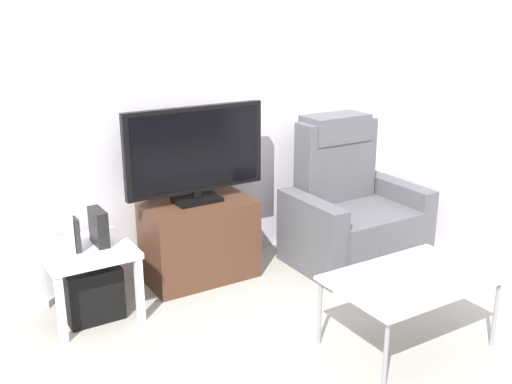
{
  "coord_description": "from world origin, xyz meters",
  "views": [
    {
      "loc": [
        -1.81,
        -2.72,
        1.9
      ],
      "look_at": [
        0.16,
        0.5,
        0.7
      ],
      "focal_mm": 42.31,
      "sensor_mm": 36.0,
      "label": 1
    }
  ],
  "objects_px": {
    "book_leftmost": "(69,234)",
    "game_console": "(99,227)",
    "television": "(196,152)",
    "side_table": "(87,258)",
    "subwoofer_box": "(90,290)",
    "recliner_armchair": "(350,212)",
    "cell_phone": "(395,278)",
    "book_middle": "(76,235)",
    "tv_stand": "(200,240)",
    "coffee_table": "(410,282)"
  },
  "relations": [
    {
      "from": "recliner_armchair",
      "to": "cell_phone",
      "type": "distance_m",
      "value": 1.26
    },
    {
      "from": "coffee_table",
      "to": "side_table",
      "type": "bearing_deg",
      "value": 138.03
    },
    {
      "from": "game_console",
      "to": "book_middle",
      "type": "bearing_deg",
      "value": -168.7
    },
    {
      "from": "side_table",
      "to": "subwoofer_box",
      "type": "xyz_separation_m",
      "value": [
        -0.0,
        0.0,
        -0.21
      ]
    },
    {
      "from": "subwoofer_box",
      "to": "game_console",
      "type": "relative_size",
      "value": 1.49
    },
    {
      "from": "cell_phone",
      "to": "subwoofer_box",
      "type": "bearing_deg",
      "value": 139.49
    },
    {
      "from": "recliner_armchair",
      "to": "book_middle",
      "type": "xyz_separation_m",
      "value": [
        -2.03,
        0.14,
        0.19
      ]
    },
    {
      "from": "coffee_table",
      "to": "cell_phone",
      "type": "xyz_separation_m",
      "value": [
        -0.08,
        0.03,
        0.03
      ]
    },
    {
      "from": "tv_stand",
      "to": "side_table",
      "type": "height_order",
      "value": "tv_stand"
    },
    {
      "from": "television",
      "to": "book_middle",
      "type": "distance_m",
      "value": 0.97
    },
    {
      "from": "book_middle",
      "to": "cell_phone",
      "type": "xyz_separation_m",
      "value": [
        1.42,
        -1.24,
        -0.13
      ]
    },
    {
      "from": "book_leftmost",
      "to": "game_console",
      "type": "xyz_separation_m",
      "value": [
        0.19,
        0.03,
        -0.01
      ]
    },
    {
      "from": "book_middle",
      "to": "coffee_table",
      "type": "height_order",
      "value": "book_middle"
    },
    {
      "from": "subwoofer_box",
      "to": "coffee_table",
      "type": "bearing_deg",
      "value": -41.97
    },
    {
      "from": "recliner_armchair",
      "to": "side_table",
      "type": "bearing_deg",
      "value": -172.85
    },
    {
      "from": "book_middle",
      "to": "cell_phone",
      "type": "height_order",
      "value": "book_middle"
    },
    {
      "from": "book_leftmost",
      "to": "book_middle",
      "type": "relative_size",
      "value": 1.14
    },
    {
      "from": "book_middle",
      "to": "subwoofer_box",
      "type": "bearing_deg",
      "value": 18.39
    },
    {
      "from": "recliner_armchair",
      "to": "cell_phone",
      "type": "height_order",
      "value": "recliner_armchair"
    },
    {
      "from": "book_middle",
      "to": "cell_phone",
      "type": "distance_m",
      "value": 1.89
    },
    {
      "from": "tv_stand",
      "to": "television",
      "type": "height_order",
      "value": "television"
    },
    {
      "from": "side_table",
      "to": "subwoofer_box",
      "type": "height_order",
      "value": "side_table"
    },
    {
      "from": "tv_stand",
      "to": "book_leftmost",
      "type": "relative_size",
      "value": 3.2
    },
    {
      "from": "television",
      "to": "recliner_armchair",
      "type": "relative_size",
      "value": 0.94
    },
    {
      "from": "recliner_armchair",
      "to": "cell_phone",
      "type": "xyz_separation_m",
      "value": [
        -0.61,
        -1.1,
        0.05
      ]
    },
    {
      "from": "television",
      "to": "cell_phone",
      "type": "height_order",
      "value": "television"
    },
    {
      "from": "game_console",
      "to": "coffee_table",
      "type": "distance_m",
      "value": 1.89
    },
    {
      "from": "tv_stand",
      "to": "coffee_table",
      "type": "height_order",
      "value": "tv_stand"
    },
    {
      "from": "subwoofer_box",
      "to": "book_leftmost",
      "type": "xyz_separation_m",
      "value": [
        -0.1,
        -0.02,
        0.41
      ]
    },
    {
      "from": "television",
      "to": "book_leftmost",
      "type": "distance_m",
      "value": 1.0
    },
    {
      "from": "book_leftmost",
      "to": "game_console",
      "type": "height_order",
      "value": "book_leftmost"
    },
    {
      "from": "cell_phone",
      "to": "game_console",
      "type": "bearing_deg",
      "value": 137.3
    },
    {
      "from": "cell_phone",
      "to": "side_table",
      "type": "bearing_deg",
      "value": 139.49
    },
    {
      "from": "subwoofer_box",
      "to": "book_middle",
      "type": "bearing_deg",
      "value": -161.61
    },
    {
      "from": "coffee_table",
      "to": "book_middle",
      "type": "bearing_deg",
      "value": 139.63
    },
    {
      "from": "side_table",
      "to": "recliner_armchair",
      "type": "bearing_deg",
      "value": -4.62
    },
    {
      "from": "subwoofer_box",
      "to": "cell_phone",
      "type": "distance_m",
      "value": 1.87
    },
    {
      "from": "book_leftmost",
      "to": "coffee_table",
      "type": "xyz_separation_m",
      "value": [
        1.54,
        -1.28,
        -0.18
      ]
    },
    {
      "from": "side_table",
      "to": "coffee_table",
      "type": "xyz_separation_m",
      "value": [
        1.44,
        -1.3,
        0.01
      ]
    },
    {
      "from": "recliner_armchair",
      "to": "coffee_table",
      "type": "relative_size",
      "value": 1.2
    },
    {
      "from": "side_table",
      "to": "book_middle",
      "type": "bearing_deg",
      "value": -161.61
    },
    {
      "from": "television",
      "to": "recliner_armchair",
      "type": "bearing_deg",
      "value": -14.34
    },
    {
      "from": "game_console",
      "to": "cell_phone",
      "type": "xyz_separation_m",
      "value": [
        1.27,
        -1.27,
        -0.14
      ]
    },
    {
      "from": "recliner_armchair",
      "to": "book_leftmost",
      "type": "height_order",
      "value": "recliner_armchair"
    },
    {
      "from": "coffee_table",
      "to": "tv_stand",
      "type": "bearing_deg",
      "value": 113.57
    },
    {
      "from": "book_middle",
      "to": "coffee_table",
      "type": "xyz_separation_m",
      "value": [
        1.5,
        -1.28,
        -0.16
      ]
    },
    {
      "from": "television",
      "to": "recliner_armchair",
      "type": "height_order",
      "value": "television"
    },
    {
      "from": "television",
      "to": "recliner_armchair",
      "type": "xyz_separation_m",
      "value": [
        1.14,
        -0.29,
        -0.55
      ]
    },
    {
      "from": "side_table",
      "to": "game_console",
      "type": "distance_m",
      "value": 0.21
    },
    {
      "from": "recliner_armchair",
      "to": "side_table",
      "type": "relative_size",
      "value": 2.0
    }
  ]
}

